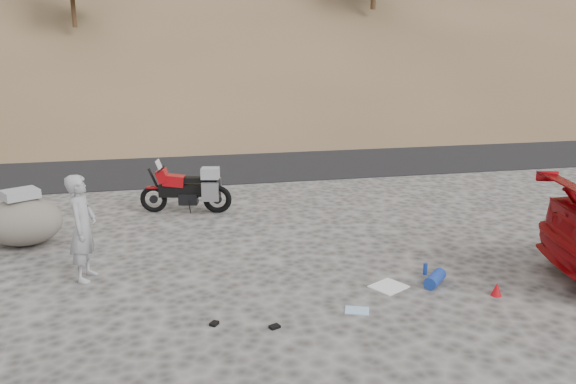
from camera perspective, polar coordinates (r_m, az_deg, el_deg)
ground at (r=9.53m, az=-6.11°, el=-7.37°), size 140.00×140.00×0.00m
road at (r=18.17m, az=-9.25°, el=3.20°), size 120.00×7.00×0.05m
motorcycle at (r=12.40m, az=-9.96°, el=0.22°), size 1.99×0.83×1.19m
man at (r=9.49m, az=-19.68°, el=-8.27°), size 0.52×0.68×1.68m
boulder at (r=11.35m, az=-25.27°, el=-2.62°), size 1.64×1.51×1.06m
gear_white_cloth at (r=8.78m, az=10.19°, el=-9.44°), size 0.64×0.62×0.02m
gear_blue_mat at (r=8.98m, az=14.70°, el=-8.54°), size 0.49×0.49×0.20m
gear_bottle at (r=9.33m, az=13.77°, el=-7.59°), size 0.08×0.08×0.19m
gear_funnel at (r=8.89m, az=20.44°, el=-9.23°), size 0.17×0.17×0.20m
gear_glove_a at (r=7.51m, az=-1.37°, el=-13.52°), size 0.16×0.14×0.04m
gear_glove_b at (r=7.64m, az=-7.50°, el=-13.11°), size 0.14×0.15×0.04m
gear_blue_cloth at (r=8.00m, az=7.03°, el=-11.86°), size 0.39×0.34×0.01m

